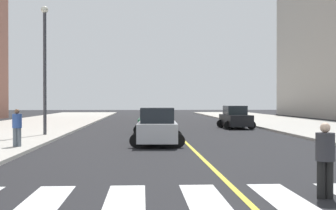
{
  "coord_description": "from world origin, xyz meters",
  "views": [
    {
      "loc": [
        -2.3,
        -6.02,
        2.23
      ],
      "look_at": [
        -0.05,
        34.92,
        1.88
      ],
      "focal_mm": 48.93,
      "sensor_mm": 36.0,
      "label": 1
    }
  ],
  "objects_px": {
    "car_green_third": "(151,122)",
    "car_silver_nearest": "(157,128)",
    "street_lamp": "(45,59)",
    "pedestrian_walking_west": "(17,126)",
    "car_black_second": "(235,118)",
    "pedestrian_crossing": "(325,157)"
  },
  "relations": [
    {
      "from": "street_lamp",
      "to": "car_black_second",
      "type": "bearing_deg",
      "value": 30.92
    },
    {
      "from": "car_green_third",
      "to": "street_lamp",
      "type": "bearing_deg",
      "value": -154.0
    },
    {
      "from": "car_green_third",
      "to": "pedestrian_walking_west",
      "type": "relative_size",
      "value": 2.18
    },
    {
      "from": "car_green_third",
      "to": "pedestrian_walking_west",
      "type": "height_order",
      "value": "pedestrian_walking_west"
    },
    {
      "from": "car_silver_nearest",
      "to": "street_lamp",
      "type": "xyz_separation_m",
      "value": [
        -6.8,
        5.76,
        3.93
      ]
    },
    {
      "from": "pedestrian_crossing",
      "to": "street_lamp",
      "type": "height_order",
      "value": "street_lamp"
    },
    {
      "from": "car_green_third",
      "to": "car_black_second",
      "type": "bearing_deg",
      "value": 37.36
    },
    {
      "from": "car_black_second",
      "to": "car_green_third",
      "type": "xyz_separation_m",
      "value": [
        -7.0,
        -5.11,
        -0.09
      ]
    },
    {
      "from": "car_black_second",
      "to": "street_lamp",
      "type": "xyz_separation_m",
      "value": [
        -13.62,
        -8.16,
        3.95
      ]
    },
    {
      "from": "car_silver_nearest",
      "to": "pedestrian_walking_west",
      "type": "relative_size",
      "value": 2.51
    },
    {
      "from": "pedestrian_crossing",
      "to": "pedestrian_walking_west",
      "type": "bearing_deg",
      "value": -47.36
    },
    {
      "from": "car_black_second",
      "to": "pedestrian_walking_west",
      "type": "xyz_separation_m",
      "value": [
        -13.29,
        -15.65,
        0.23
      ]
    },
    {
      "from": "car_silver_nearest",
      "to": "car_green_third",
      "type": "relative_size",
      "value": 1.15
    },
    {
      "from": "car_green_third",
      "to": "street_lamp",
      "type": "distance_m",
      "value": 8.33
    },
    {
      "from": "pedestrian_walking_west",
      "to": "pedestrian_crossing",
      "type": "bearing_deg",
      "value": -53.9
    },
    {
      "from": "car_green_third",
      "to": "car_silver_nearest",
      "type": "bearing_deg",
      "value": -87.53
    },
    {
      "from": "car_silver_nearest",
      "to": "street_lamp",
      "type": "bearing_deg",
      "value": 141.68
    },
    {
      "from": "pedestrian_walking_west",
      "to": "street_lamp",
      "type": "bearing_deg",
      "value": 86.67
    },
    {
      "from": "pedestrian_walking_west",
      "to": "car_silver_nearest",
      "type": "bearing_deg",
      "value": 9.15
    },
    {
      "from": "pedestrian_crossing",
      "to": "pedestrian_walking_west",
      "type": "relative_size",
      "value": 1.01
    },
    {
      "from": "car_green_third",
      "to": "pedestrian_walking_west",
      "type": "distance_m",
      "value": 12.28
    },
    {
      "from": "car_black_second",
      "to": "pedestrian_walking_west",
      "type": "height_order",
      "value": "pedestrian_walking_west"
    }
  ]
}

